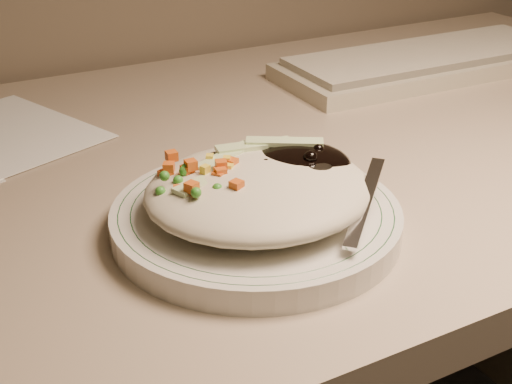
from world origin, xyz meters
TOP-DOWN VIEW (x-y plane):
  - desk at (0.00, 1.38)m, footprint 1.40×0.70m
  - plate at (-0.09, 1.22)m, footprint 0.25×0.25m
  - plate_rim at (-0.09, 1.22)m, footprint 0.23×0.23m
  - meal at (-0.09, 1.21)m, footprint 0.21×0.19m
  - keyboard at (0.34, 1.50)m, footprint 0.44×0.16m

SIDE VIEW (x-z plane):
  - desk at x=0.00m, z-range 0.17..0.91m
  - plate at x=-0.09m, z-range 0.74..0.76m
  - keyboard at x=0.34m, z-range 0.74..0.77m
  - plate_rim at x=-0.09m, z-range 0.76..0.76m
  - meal at x=-0.09m, z-range 0.76..0.81m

